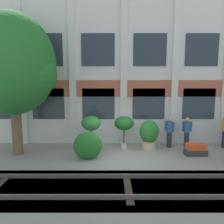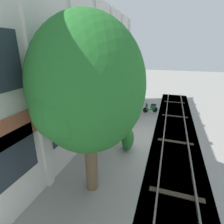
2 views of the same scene
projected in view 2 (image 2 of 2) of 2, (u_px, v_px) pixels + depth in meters
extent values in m
plane|color=gray|center=(136.00, 135.00, 11.72)|extent=(80.00, 80.00, 0.00)
cube|color=silver|center=(94.00, 70.00, 11.16)|extent=(16.67, 0.50, 8.32)
cube|color=#AD5B42|center=(98.00, 87.00, 11.45)|extent=(16.67, 0.06, 0.90)
cube|color=silver|center=(37.00, 88.00, 6.11)|extent=(0.36, 0.16, 8.32)
cube|color=silver|center=(76.00, 77.00, 8.59)|extent=(0.36, 0.16, 8.32)
cube|color=silver|center=(98.00, 71.00, 11.07)|extent=(0.36, 0.16, 8.32)
cube|color=silver|center=(112.00, 67.00, 13.55)|extent=(0.36, 0.16, 8.32)
cube|color=silver|center=(121.00, 64.00, 16.03)|extent=(0.36, 0.16, 8.32)
cube|color=silver|center=(128.00, 62.00, 18.51)|extent=(0.36, 0.16, 8.32)
cube|color=#28333D|center=(14.00, 157.00, 5.54)|extent=(1.78, 0.04, 1.70)
cube|color=#28333D|center=(64.00, 123.00, 8.02)|extent=(1.78, 0.04, 1.70)
cube|color=#28333D|center=(90.00, 106.00, 10.49)|extent=(1.78, 0.04, 1.70)
cube|color=#28333D|center=(106.00, 95.00, 12.97)|extent=(1.78, 0.04, 1.70)
cube|color=#28333D|center=(117.00, 87.00, 15.45)|extent=(1.78, 0.04, 1.70)
cube|color=#28333D|center=(124.00, 82.00, 17.93)|extent=(1.78, 0.04, 1.70)
cube|color=#28333D|center=(57.00, 57.00, 7.03)|extent=(1.78, 0.04, 1.70)
cube|color=#28333D|center=(87.00, 55.00, 9.50)|extent=(1.78, 0.04, 1.70)
cube|color=#28333D|center=(105.00, 54.00, 11.98)|extent=(1.78, 0.04, 1.70)
cube|color=#28333D|center=(117.00, 53.00, 14.46)|extent=(1.78, 0.04, 1.70)
cube|color=#28333D|center=(125.00, 52.00, 16.94)|extent=(1.78, 0.04, 1.70)
cube|color=#5B5449|center=(175.00, 143.00, 11.02)|extent=(24.67, 2.80, 0.28)
cube|color=#605B56|center=(188.00, 142.00, 10.73)|extent=(24.67, 0.07, 0.15)
cube|color=#605B56|center=(163.00, 138.00, 11.16)|extent=(24.67, 0.07, 0.15)
cube|color=#382D23|center=(176.00, 194.00, 6.94)|extent=(0.24, 2.10, 0.03)
cube|color=#382D23|center=(175.00, 142.00, 10.87)|extent=(0.24, 2.10, 0.03)
cube|color=#382D23|center=(175.00, 116.00, 14.99)|extent=(0.24, 2.10, 0.03)
cube|color=#382D23|center=(175.00, 102.00, 18.91)|extent=(0.24, 2.10, 0.03)
cylinder|color=brown|center=(91.00, 157.00, 6.82)|extent=(0.47, 0.47, 3.00)
ellipsoid|color=#236B28|center=(88.00, 86.00, 5.88)|extent=(3.90, 3.90, 4.65)
sphere|color=#236B28|center=(68.00, 107.00, 5.22)|extent=(2.14, 2.14, 2.14)
sphere|color=#236B28|center=(104.00, 94.00, 6.84)|extent=(2.14, 2.14, 2.14)
cylinder|color=beige|center=(112.00, 130.00, 12.15)|extent=(0.30, 0.30, 0.28)
cylinder|color=#4C3826|center=(112.00, 122.00, 11.95)|extent=(0.07, 0.07, 0.93)
ellipsoid|color=#19561E|center=(112.00, 114.00, 11.74)|extent=(0.99, 0.99, 0.71)
cylinder|color=gray|center=(107.00, 142.00, 10.60)|extent=(0.32, 0.32, 0.23)
cylinder|color=brown|center=(106.00, 133.00, 10.38)|extent=(0.07, 0.07, 1.02)
ellipsoid|color=#2D7A33|center=(106.00, 123.00, 10.16)|extent=(0.98, 0.98, 0.75)
cylinder|color=tan|center=(119.00, 122.00, 13.23)|extent=(0.69, 0.69, 0.45)
ellipsoid|color=#236B28|center=(119.00, 113.00, 12.98)|extent=(0.98, 0.98, 1.17)
cylinder|color=#B76647|center=(129.00, 103.00, 17.86)|extent=(0.65, 0.65, 0.45)
ellipsoid|color=#236B28|center=(129.00, 96.00, 17.61)|extent=(1.22, 1.22, 1.20)
cube|color=#333333|center=(136.00, 115.00, 14.85)|extent=(1.03, 0.54, 0.28)
cube|color=#E04C23|center=(136.00, 112.00, 14.76)|extent=(0.91, 0.45, 0.28)
cylinder|color=black|center=(139.00, 101.00, 18.39)|extent=(0.48, 0.25, 0.48)
cylinder|color=black|center=(138.00, 99.00, 19.23)|extent=(0.48, 0.25, 0.48)
cube|color=black|center=(138.00, 100.00, 18.81)|extent=(0.72, 0.46, 0.08)
ellipsoid|color=black|center=(138.00, 97.00, 18.97)|extent=(0.62, 0.44, 0.36)
cube|color=black|center=(138.00, 95.00, 18.90)|extent=(0.49, 0.36, 0.10)
cube|color=black|center=(139.00, 98.00, 18.35)|extent=(0.21, 0.30, 0.60)
cylinder|color=#B7B7BF|center=(139.00, 95.00, 18.20)|extent=(0.20, 0.48, 0.03)
cylinder|color=black|center=(146.00, 110.00, 15.81)|extent=(0.29, 0.47, 0.48)
cylinder|color=black|center=(155.00, 110.00, 15.93)|extent=(0.29, 0.47, 0.48)
cube|color=#196B38|center=(150.00, 109.00, 15.86)|extent=(0.52, 0.72, 0.08)
ellipsoid|color=#196B38|center=(153.00, 107.00, 15.81)|extent=(0.48, 0.62, 0.36)
cube|color=black|center=(154.00, 105.00, 15.74)|extent=(0.39, 0.49, 0.10)
cube|color=#196B38|center=(147.00, 106.00, 15.70)|extent=(0.30, 0.23, 0.60)
cylinder|color=#B7B7BF|center=(147.00, 102.00, 15.57)|extent=(0.46, 0.25, 0.03)
cylinder|color=#282833|center=(118.00, 114.00, 14.29)|extent=(0.26, 0.26, 0.83)
cylinder|color=#33598C|center=(119.00, 106.00, 14.05)|extent=(0.34, 0.34, 0.58)
sphere|color=tan|center=(119.00, 101.00, 13.92)|extent=(0.22, 0.22, 0.22)
cylinder|color=#33598C|center=(117.00, 106.00, 13.91)|extent=(0.09, 0.09, 0.52)
cylinder|color=#33598C|center=(121.00, 105.00, 14.18)|extent=(0.09, 0.09, 0.52)
cylinder|color=#282833|center=(128.00, 104.00, 16.83)|extent=(0.26, 0.26, 0.91)
cylinder|color=tan|center=(128.00, 97.00, 16.58)|extent=(0.34, 0.34, 0.56)
sphere|color=tan|center=(128.00, 92.00, 16.45)|extent=(0.22, 0.22, 0.22)
cylinder|color=tan|center=(128.00, 97.00, 16.37)|extent=(0.09, 0.09, 0.51)
cylinder|color=tan|center=(128.00, 96.00, 16.78)|extent=(0.09, 0.09, 0.51)
cylinder|color=#282833|center=(121.00, 111.00, 15.16)|extent=(0.26, 0.26, 0.81)
cylinder|color=#33598C|center=(121.00, 103.00, 14.92)|extent=(0.34, 0.34, 0.57)
sphere|color=tan|center=(121.00, 99.00, 14.79)|extent=(0.22, 0.22, 0.22)
cylinder|color=#33598C|center=(120.00, 104.00, 14.72)|extent=(0.09, 0.09, 0.52)
cylinder|color=#33598C|center=(122.00, 102.00, 15.10)|extent=(0.09, 0.09, 0.52)
ellipsoid|color=#236B28|center=(128.00, 138.00, 10.01)|extent=(1.37, 0.82, 1.25)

